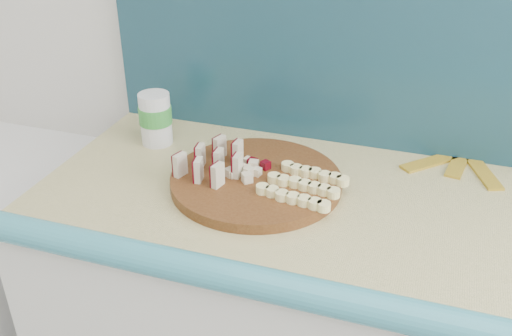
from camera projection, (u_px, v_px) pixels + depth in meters
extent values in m
cylinder|color=#44230E|center=(256.00, 181.00, 1.26)|extent=(0.44, 0.44, 0.02)
cube|color=beige|center=(180.00, 165.00, 1.24)|extent=(0.02, 0.03, 0.05)
cube|color=#4E050F|center=(177.00, 164.00, 1.25)|extent=(0.01, 0.03, 0.05)
cube|color=beige|center=(201.00, 156.00, 1.28)|extent=(0.02, 0.03, 0.05)
cube|color=#4E050F|center=(197.00, 155.00, 1.29)|extent=(0.01, 0.03, 0.05)
cube|color=beige|center=(220.00, 147.00, 1.32)|extent=(0.02, 0.03, 0.05)
cube|color=#4E050F|center=(217.00, 146.00, 1.32)|extent=(0.01, 0.03, 0.05)
cube|color=beige|center=(199.00, 170.00, 1.22)|extent=(0.02, 0.03, 0.05)
cube|color=#4E050F|center=(195.00, 169.00, 1.23)|extent=(0.01, 0.03, 0.05)
cube|color=beige|center=(219.00, 161.00, 1.26)|extent=(0.02, 0.03, 0.05)
cube|color=#4E050F|center=(216.00, 160.00, 1.27)|extent=(0.01, 0.03, 0.05)
cube|color=beige|center=(238.00, 152.00, 1.30)|extent=(0.02, 0.03, 0.05)
cube|color=#4E050F|center=(235.00, 151.00, 1.30)|extent=(0.01, 0.03, 0.05)
cube|color=beige|center=(218.00, 175.00, 1.20)|extent=(0.02, 0.03, 0.05)
cube|color=#4E050F|center=(214.00, 174.00, 1.21)|extent=(0.01, 0.03, 0.05)
cube|color=beige|center=(238.00, 166.00, 1.24)|extent=(0.02, 0.03, 0.05)
cube|color=#4E050F|center=(234.00, 165.00, 1.25)|extent=(0.01, 0.03, 0.05)
cube|color=beige|center=(250.00, 171.00, 1.26)|extent=(0.02, 0.02, 0.02)
cube|color=beige|center=(254.00, 170.00, 1.26)|extent=(0.02, 0.02, 0.02)
cube|color=#4E050F|center=(256.00, 167.00, 1.27)|extent=(0.02, 0.02, 0.02)
cube|color=beige|center=(249.00, 168.00, 1.27)|extent=(0.02, 0.02, 0.02)
cube|color=beige|center=(247.00, 166.00, 1.27)|extent=(0.02, 0.02, 0.02)
cube|color=beige|center=(241.00, 165.00, 1.28)|extent=(0.02, 0.02, 0.02)
cube|color=beige|center=(242.00, 169.00, 1.26)|extent=(0.02, 0.02, 0.02)
cube|color=beige|center=(238.00, 170.00, 1.26)|extent=(0.02, 0.02, 0.02)
cube|color=#4E050F|center=(237.00, 173.00, 1.25)|extent=(0.02, 0.02, 0.02)
cube|color=beige|center=(244.00, 172.00, 1.25)|extent=(0.02, 0.02, 0.02)
cube|color=beige|center=(247.00, 174.00, 1.24)|extent=(0.02, 0.02, 0.02)
cube|color=beige|center=(249.00, 171.00, 1.25)|extent=(0.02, 0.02, 0.02)
cylinder|color=#FEF09B|center=(263.00, 190.00, 1.19)|extent=(0.03, 0.03, 0.02)
cylinder|color=#FEF09B|center=(273.00, 192.00, 1.18)|extent=(0.03, 0.03, 0.02)
cylinder|color=#FEF09B|center=(283.00, 195.00, 1.17)|extent=(0.03, 0.03, 0.02)
cylinder|color=#FEF09B|center=(293.00, 198.00, 1.16)|extent=(0.03, 0.03, 0.02)
cylinder|color=#FEF09B|center=(303.00, 201.00, 1.15)|extent=(0.03, 0.03, 0.02)
cylinder|color=#FEF09B|center=(313.00, 204.00, 1.14)|extent=(0.03, 0.03, 0.02)
cylinder|color=#FEF09B|center=(324.00, 207.00, 1.13)|extent=(0.03, 0.03, 0.02)
cylinder|color=#FEF09B|center=(275.00, 178.00, 1.23)|extent=(0.03, 0.03, 0.02)
cylinder|color=#FEF09B|center=(285.00, 180.00, 1.22)|extent=(0.03, 0.03, 0.02)
cylinder|color=#FEF09B|center=(294.00, 183.00, 1.21)|extent=(0.03, 0.03, 0.02)
cylinder|color=#FEF09B|center=(304.00, 185.00, 1.20)|extent=(0.03, 0.03, 0.02)
cylinder|color=#FEF09B|center=(314.00, 188.00, 1.19)|extent=(0.03, 0.03, 0.02)
cylinder|color=#FEF09B|center=(324.00, 191.00, 1.18)|extent=(0.03, 0.03, 0.02)
cylinder|color=#FEF09B|center=(334.00, 193.00, 1.17)|extent=(0.03, 0.03, 0.02)
cylinder|color=#FEF09B|center=(287.00, 166.00, 1.27)|extent=(0.03, 0.03, 0.02)
cylinder|color=#FEF09B|center=(296.00, 169.00, 1.27)|extent=(0.03, 0.03, 0.02)
cylinder|color=#FEF09B|center=(305.00, 171.00, 1.26)|extent=(0.03, 0.03, 0.02)
cylinder|color=#FEF09B|center=(315.00, 174.00, 1.25)|extent=(0.03, 0.03, 0.02)
cylinder|color=#FEF09B|center=(324.00, 176.00, 1.24)|extent=(0.03, 0.03, 0.02)
cylinder|color=#FEF09B|center=(334.00, 179.00, 1.23)|extent=(0.03, 0.03, 0.02)
cylinder|color=#FEF09B|center=(344.00, 181.00, 1.22)|extent=(0.03, 0.03, 0.02)
cylinder|color=silver|center=(156.00, 119.00, 1.42)|extent=(0.08, 0.08, 0.13)
cylinder|color=green|center=(155.00, 115.00, 1.41)|extent=(0.08, 0.08, 0.04)
cube|color=gold|center=(431.00, 162.00, 1.35)|extent=(0.14, 0.14, 0.01)
cube|color=gold|center=(459.00, 162.00, 1.35)|extent=(0.06, 0.17, 0.01)
cube|color=gold|center=(482.00, 171.00, 1.31)|extent=(0.09, 0.17, 0.01)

